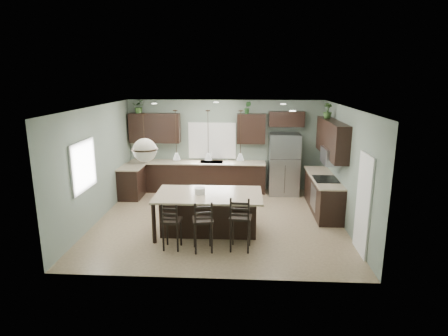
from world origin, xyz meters
The scene contains 33 objects.
ground centered at (0.00, 0.00, 0.00)m, with size 6.00×6.00×0.00m, color #9E8466.
pantry_door centered at (2.98, -1.55, 1.02)m, with size 0.04×0.82×2.04m, color white.
window_back centered at (-0.40, 2.73, 1.55)m, with size 1.35×0.02×1.00m, color white.
window_left centered at (-2.98, -0.80, 1.55)m, with size 0.02×1.10×1.00m, color white.
left_return_cabs centered at (-2.70, 1.70, 0.45)m, with size 0.60×0.90×0.90m, color black.
left_return_countertop centered at (-2.68, 1.70, 0.92)m, with size 0.66×0.96×0.04m, color #C5B395.
back_lower_cabs centered at (-0.85, 2.45, 0.45)m, with size 4.20×0.60×0.90m, color black.
back_countertop centered at (-0.85, 2.43, 0.92)m, with size 4.20×0.66×0.04m, color #C5B395.
sink_inset centered at (-0.40, 2.43, 0.94)m, with size 0.70×0.45×0.01m, color gray.
faucet centered at (-0.40, 2.40, 1.08)m, with size 0.02×0.02×0.28m, color silver.
back_upper_left centered at (-2.15, 2.58, 1.95)m, with size 1.55×0.34×0.90m, color black.
back_upper_right centered at (0.80, 2.58, 1.95)m, with size 0.85×0.34×0.90m, color black.
fridge_header centered at (1.85, 2.58, 2.25)m, with size 1.05×0.34×0.45m, color black.
right_lower_cabs centered at (2.70, 0.87, 0.45)m, with size 0.60×2.35×0.90m, color black.
right_countertop centered at (2.68, 0.87, 0.92)m, with size 0.66×2.35×0.04m, color #C5B395.
cooktop centered at (2.68, 0.60, 0.94)m, with size 0.58×0.75×0.02m, color black.
wall_oven_front centered at (2.40, 0.60, 0.45)m, with size 0.01×0.72×0.60m, color gray.
right_upper_cabs centered at (2.83, 0.87, 1.95)m, with size 0.34×2.35×0.90m, color black.
microwave centered at (2.78, 0.60, 1.55)m, with size 0.40×0.75×0.40m, color gray.
refrigerator centered at (1.80, 2.31, 0.93)m, with size 0.90×0.74×1.85m, color gray.
kitchen_island centered at (-0.18, -0.73, 0.46)m, with size 2.39×1.36×0.92m, color black.
serving_dish centered at (-0.38, -0.73, 0.99)m, with size 0.24×0.24×0.14m, color silver.
bar_stool_left centered at (-0.86, -1.60, 0.51)m, with size 0.38×0.38×1.02m, color black.
bar_stool_center centered at (-0.21, -1.66, 0.55)m, with size 0.41×0.41×1.10m, color black.
bar_stool_right centered at (0.55, -1.56, 0.59)m, with size 0.44×0.44×1.18m, color black.
pendant_left centered at (-0.88, -0.74, 2.25)m, with size 0.17×0.17×1.10m, color silver, non-canonical shape.
pendant_center centered at (-0.18, -0.73, 2.25)m, with size 0.17×0.17×1.10m, color white, non-canonical shape.
pendant_right centered at (0.52, -0.72, 2.25)m, with size 0.17×0.17×1.10m, color white, non-canonical shape.
chandelier centered at (-1.39, -1.45, 2.31)m, with size 0.52×0.52×0.99m, color beige, non-canonical shape.
plant_back_left centered at (-2.60, 2.55, 2.60)m, with size 0.37×0.32×0.41m, color #305123.
plant_back_right centered at (0.68, 2.55, 2.59)m, with size 0.21×0.17×0.37m, color #234B20.
plant_right_wall centered at (2.80, 1.42, 2.60)m, with size 0.23×0.23×0.40m, color #304E22.
room_shell centered at (0.00, 0.00, 1.70)m, with size 6.00×6.00×6.00m.
Camera 1 is at (0.61, -8.71, 3.49)m, focal length 30.00 mm.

